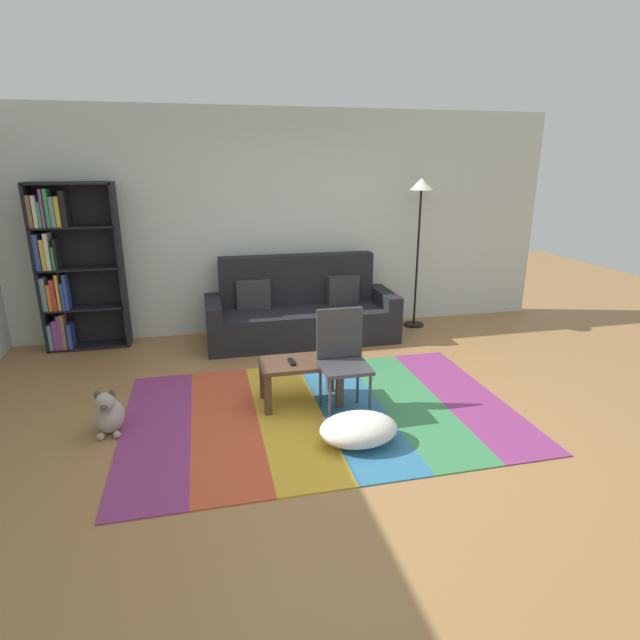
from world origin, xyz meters
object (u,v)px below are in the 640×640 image
object	(u,v)px
folding_chair	(342,353)
bookshelf	(69,267)
couch	(301,312)
standing_lamp	(420,204)
dog	(109,414)
pouf	(359,429)
coffee_table	(300,370)
tv_remote	(292,362)

from	to	relation	value
folding_chair	bookshelf	bearing A→B (deg)	171.50
couch	folding_chair	xyz separation A→B (m)	(-0.02, -1.94, 0.20)
bookshelf	standing_lamp	world-z (taller)	standing_lamp
dog	standing_lamp	size ratio (longest dim) A/B	0.21
couch	pouf	xyz separation A→B (m)	(-0.05, -2.51, -0.21)
coffee_table	couch	bearing A→B (deg)	78.78
couch	standing_lamp	world-z (taller)	standing_lamp
standing_lamp	folding_chair	distance (m)	2.84
bookshelf	pouf	world-z (taller)	bookshelf
dog	bookshelf	bearing A→B (deg)	106.85
couch	pouf	size ratio (longest dim) A/B	3.72
couch	folding_chair	world-z (taller)	couch
dog	standing_lamp	world-z (taller)	standing_lamp
standing_lamp	dog	bearing A→B (deg)	-149.35
coffee_table	dog	world-z (taller)	coffee_table
couch	pouf	distance (m)	2.52
folding_chair	coffee_table	bearing A→B (deg)	178.33
bookshelf	folding_chair	world-z (taller)	bookshelf
coffee_table	standing_lamp	xyz separation A→B (m)	(1.90, 1.90, 1.26)
couch	dog	distance (m)	2.70
coffee_table	pouf	size ratio (longest dim) A/B	1.17
bookshelf	tv_remote	xyz separation A→B (m)	(2.16, -2.03, -0.55)
standing_lamp	folding_chair	xyz separation A→B (m)	(-1.58, -2.12, -1.04)
pouf	folding_chair	world-z (taller)	folding_chair
bookshelf	coffee_table	distance (m)	3.08
pouf	coffee_table	bearing A→B (deg)	110.46
bookshelf	tv_remote	world-z (taller)	bookshelf
couch	coffee_table	size ratio (longest dim) A/B	3.18
coffee_table	tv_remote	bearing A→B (deg)	-164.37
dog	folding_chair	bearing A→B (deg)	-1.52
pouf	couch	bearing A→B (deg)	88.95
bookshelf	tv_remote	bearing A→B (deg)	-43.16
couch	coffee_table	bearing A→B (deg)	-101.22
coffee_table	folding_chair	size ratio (longest dim) A/B	0.79
pouf	standing_lamp	bearing A→B (deg)	59.17
coffee_table	tv_remote	xyz separation A→B (m)	(-0.08, -0.02, 0.09)
couch	tv_remote	size ratio (longest dim) A/B	15.07
pouf	bookshelf	bearing A→B (deg)	132.24
dog	folding_chair	size ratio (longest dim) A/B	0.44
pouf	tv_remote	bearing A→B (deg)	116.14
bookshelf	pouf	bearing A→B (deg)	-47.76
coffee_table	dog	xyz separation A→B (m)	(-1.59, -0.17, -0.16)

